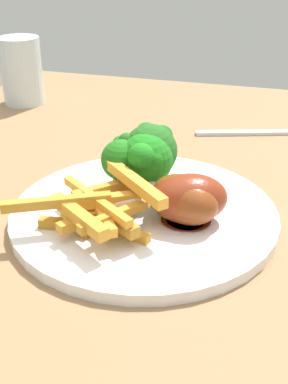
# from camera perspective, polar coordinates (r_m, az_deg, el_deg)

# --- Properties ---
(dining_table) EXTENTS (0.91, 0.78, 0.73)m
(dining_table) POSITION_cam_1_polar(r_m,az_deg,el_deg) (0.64, 0.98, -9.64)
(dining_table) COLOR #8E6B47
(dining_table) RESTS_ON ground_plane
(dinner_plate) EXTENTS (0.27, 0.27, 0.01)m
(dinner_plate) POSITION_cam_1_polar(r_m,az_deg,el_deg) (0.52, -0.00, -2.53)
(dinner_plate) COLOR white
(dinner_plate) RESTS_ON dining_table
(broccoli_floret_front) EXTENTS (0.05, 0.05, 0.06)m
(broccoli_floret_front) POSITION_cam_1_polar(r_m,az_deg,el_deg) (0.53, -2.29, 3.64)
(broccoli_floret_front) COLOR #88A15C
(broccoli_floret_front) RESTS_ON dinner_plate
(broccoli_floret_middle) EXTENTS (0.06, 0.06, 0.07)m
(broccoli_floret_middle) POSITION_cam_1_polar(r_m,az_deg,el_deg) (0.54, 0.71, 4.80)
(broccoli_floret_middle) COLOR #74A85F
(broccoli_floret_middle) RESTS_ON dinner_plate
(broccoli_floret_back) EXTENTS (0.06, 0.06, 0.07)m
(broccoli_floret_back) POSITION_cam_1_polar(r_m,az_deg,el_deg) (0.52, 0.06, 3.79)
(broccoli_floret_back) COLOR #80A357
(broccoli_floret_back) RESTS_ON dinner_plate
(carrot_fries_pile) EXTENTS (0.12, 0.15, 0.05)m
(carrot_fries_pile) POSITION_cam_1_polar(r_m,az_deg,el_deg) (0.48, -4.88, -1.80)
(carrot_fries_pile) COLOR gold
(carrot_fries_pile) RESTS_ON dinner_plate
(chicken_drumstick_near) EXTENTS (0.07, 0.13, 0.05)m
(chicken_drumstick_near) POSITION_cam_1_polar(r_m,az_deg,el_deg) (0.49, 4.63, -0.82)
(chicken_drumstick_near) COLOR #5A1B0D
(chicken_drumstick_near) RESTS_ON dinner_plate
(chicken_drumstick_far) EXTENTS (0.09, 0.13, 0.05)m
(chicken_drumstick_far) POSITION_cam_1_polar(r_m,az_deg,el_deg) (0.49, 4.14, -0.68)
(chicken_drumstick_far) COLOR #5B230D
(chicken_drumstick_far) RESTS_ON dinner_plate
(fork) EXTENTS (0.07, 0.18, 0.00)m
(fork) POSITION_cam_1_polar(r_m,az_deg,el_deg) (0.76, 13.10, 6.58)
(fork) COLOR silver
(fork) RESTS_ON dining_table
(water_glass) EXTENTS (0.07, 0.07, 0.11)m
(water_glass) POSITION_cam_1_polar(r_m,az_deg,el_deg) (0.88, -13.72, 13.20)
(water_glass) COLOR silver
(water_glass) RESTS_ON dining_table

